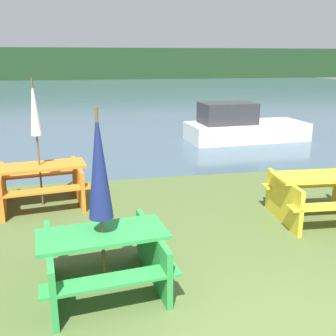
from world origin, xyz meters
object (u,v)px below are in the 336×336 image
Objects in this scene: boat at (241,127)px; picnic_table_yellow at (321,193)px; picnic_table_green at (103,255)px; picnic_table_orange at (41,181)px; umbrella_navy at (99,165)px; umbrella_white at (34,110)px.

picnic_table_yellow is at bearing -103.69° from boat.
picnic_table_green is at bearing -158.78° from picnic_table_yellow.
picnic_table_orange reaches higher than picnic_table_green.
boat is (4.92, 8.18, 0.03)m from picnic_table_green.
picnic_table_yellow is 0.41× the size of boat.
umbrella_navy is (-3.76, -1.46, 1.08)m from picnic_table_yellow.
picnic_table_yellow is 5.26m from umbrella_white.
picnic_table_green is 4.03m from picnic_table_yellow.
umbrella_navy is at bearing -71.07° from umbrella_white.
umbrella_white is at bearing 108.93° from picnic_table_green.
picnic_table_green is 1.12m from umbrella_navy.
umbrella_white is (-0.00, -0.00, 1.35)m from picnic_table_orange.
umbrella_white is 3.28m from umbrella_navy.
umbrella_white is at bearing -143.48° from boat.
picnic_table_green is at bearing -71.07° from picnic_table_orange.
umbrella_navy is (1.06, -3.09, 1.08)m from picnic_table_orange.
picnic_table_orange is 0.45× the size of boat.
umbrella_navy is 9.61m from boat.
picnic_table_orange is 3.44m from umbrella_navy.
picnic_table_yellow is 4.17m from umbrella_navy.
picnic_table_orange is 0.84× the size of umbrella_navy.
picnic_table_yellow is 0.92× the size of picnic_table_orange.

